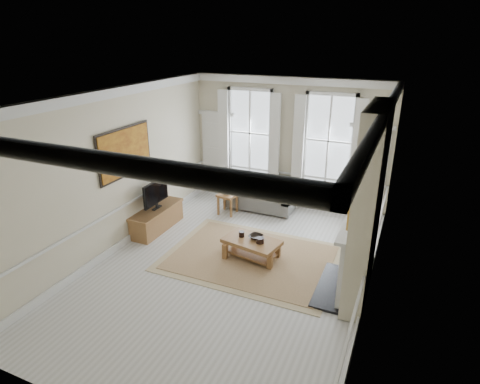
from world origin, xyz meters
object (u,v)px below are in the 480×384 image
at_px(sofa, 262,195).
at_px(side_table, 228,198).
at_px(coffee_table, 252,243).
at_px(tv_stand, 157,219).

relative_size(sofa, side_table, 3.26).
bearing_deg(side_table, coffee_table, -52.29).
height_order(sofa, side_table, sofa).
bearing_deg(sofa, coffee_table, -73.94).
height_order(side_table, coffee_table, side_table).
distance_m(coffee_table, tv_stand, 2.59).
relative_size(coffee_table, tv_stand, 0.82).
distance_m(sofa, tv_stand, 2.86).
bearing_deg(side_table, sofa, 45.61).
distance_m(sofa, side_table, 0.99).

